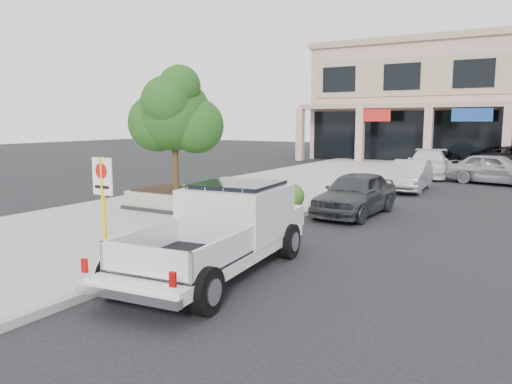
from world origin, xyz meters
TOP-DOWN VIEW (x-y plane):
  - ground at (0.00, 0.00)m, footprint 120.00×120.00m
  - sidewalk at (-5.50, 6.00)m, footprint 8.00×52.00m
  - curb at (-1.55, 6.00)m, footprint 0.20×52.00m
  - planter at (-5.68, 3.82)m, footprint 3.20×2.20m
  - planter_tree at (-5.55, 3.98)m, footprint 2.90×2.55m
  - no_parking_sign at (-2.49, -2.38)m, footprint 0.55×0.09m
  - hedge at (-2.15, 5.59)m, footprint 1.10×0.99m
  - pickup_truck at (-0.35, -1.39)m, footprint 2.74×6.04m
  - curb_car_a at (-0.11, 6.57)m, footprint 1.94×4.42m
  - curb_car_b at (0.01, 13.62)m, footprint 1.71×4.32m
  - curb_car_c at (-0.47, 19.90)m, footprint 2.87×5.55m
  - curb_car_d at (-0.73, 22.78)m, footprint 2.66×5.25m
  - lot_car_a at (3.19, 18.08)m, footprint 4.92×2.89m

SIDE VIEW (x-z plane):
  - ground at x=0.00m, z-range 0.00..0.00m
  - sidewalk at x=-5.50m, z-range 0.00..0.15m
  - curb at x=-1.55m, z-range 0.00..0.15m
  - planter at x=-5.68m, z-range 0.14..0.82m
  - hedge at x=-2.15m, z-range 0.15..1.08m
  - curb_car_b at x=0.01m, z-range 0.00..1.40m
  - curb_car_d at x=-0.73m, z-range 0.00..1.42m
  - curb_car_a at x=-0.11m, z-range 0.00..1.48m
  - curb_car_c at x=-0.47m, z-range 0.00..1.54m
  - lot_car_a at x=3.19m, z-range 0.00..1.57m
  - pickup_truck at x=-0.35m, z-range 0.00..1.84m
  - no_parking_sign at x=-2.49m, z-range 0.48..2.78m
  - planter_tree at x=-5.55m, z-range 1.41..5.41m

